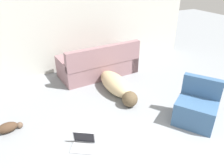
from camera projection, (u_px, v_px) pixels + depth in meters
The scene contains 6 objects.
wall_back at pixel (66, 22), 5.28m from camera, with size 7.03×0.06×2.48m.
couch at pixel (99, 65), 5.44m from camera, with size 1.95×1.01×0.84m.
dog at pixel (117, 85), 4.67m from camera, with size 0.45×1.65×0.38m.
cat at pixel (9, 127), 3.61m from camera, with size 0.50×0.21×0.17m.
laptop_open at pixel (83, 142), 3.32m from camera, with size 0.43×0.41×0.23m.
side_chair at pixel (196, 108), 3.76m from camera, with size 0.84×0.86×0.79m.
Camera 1 is at (-1.39, -0.88, 2.43)m, focal length 35.00 mm.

